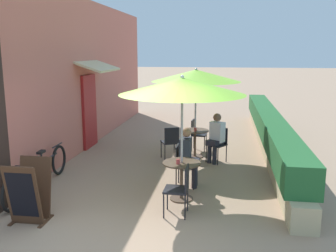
{
  "coord_description": "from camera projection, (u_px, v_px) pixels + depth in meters",
  "views": [
    {
      "loc": [
        1.5,
        -5.09,
        2.77
      ],
      "look_at": [
        0.15,
        3.58,
        1.0
      ],
      "focal_mm": 40.0,
      "sensor_mm": 36.0,
      "label": 1
    }
  ],
  "objects": [
    {
      "name": "ground_plane",
      "position": [
        122.0,
        236.0,
        5.71
      ],
      "size": [
        120.0,
        120.0,
        0.0
      ],
      "primitive_type": "plane",
      "color": "#9E7F66"
    },
    {
      "name": "cafe_facade_wall",
      "position": [
        88.0,
        74.0,
        11.05
      ],
      "size": [
        0.98,
        11.37,
        4.2
      ],
      "color": "#C66B5B",
      "rests_on": "ground_plane"
    },
    {
      "name": "planter_hedge",
      "position": [
        269.0,
        131.0,
        10.59
      ],
      "size": [
        0.6,
        10.37,
        1.01
      ],
      "color": "tan",
      "rests_on": "ground_plane"
    },
    {
      "name": "patio_table_near",
      "position": [
        182.0,
        174.0,
        7.02
      ],
      "size": [
        0.72,
        0.72,
        0.73
      ],
      "color": "brown",
      "rests_on": "ground_plane"
    },
    {
      "name": "patio_umbrella_near",
      "position": [
        182.0,
        86.0,
        6.69
      ],
      "size": [
        2.29,
        2.29,
        2.35
      ],
      "color": "#B7B7BC",
      "rests_on": "ground_plane"
    },
    {
      "name": "cafe_chair_near_left",
      "position": [
        180.0,
        186.0,
        6.33
      ],
      "size": [
        0.41,
        0.41,
        0.87
      ],
      "rotation": [
        0.0,
        0.0,
        7.84
      ],
      "color": "black",
      "rests_on": "ground_plane"
    },
    {
      "name": "cafe_chair_near_right",
      "position": [
        182.0,
        162.0,
        7.7
      ],
      "size": [
        0.41,
        0.41,
        0.87
      ],
      "rotation": [
        0.0,
        0.0,
        10.98
      ],
      "color": "black",
      "rests_on": "ground_plane"
    },
    {
      "name": "seated_patron_near_right",
      "position": [
        188.0,
        154.0,
        7.65
      ],
      "size": [
        0.41,
        0.34,
        1.25
      ],
      "rotation": [
        0.0,
        0.0,
        10.98
      ],
      "color": "#23232D",
      "rests_on": "ground_plane"
    },
    {
      "name": "coffee_cup_near",
      "position": [
        178.0,
        162.0,
        6.86
      ],
      "size": [
        0.07,
        0.07,
        0.09
      ],
      "color": "#B73D3D",
      "rests_on": "patio_table_near"
    },
    {
      "name": "patio_table_mid",
      "position": [
        195.0,
        138.0,
        9.85
      ],
      "size": [
        0.72,
        0.72,
        0.73
      ],
      "color": "brown",
      "rests_on": "ground_plane"
    },
    {
      "name": "patio_umbrella_mid",
      "position": [
        196.0,
        76.0,
        9.53
      ],
      "size": [
        2.29,
        2.29,
        2.35
      ],
      "color": "#B7B7BC",
      "rests_on": "ground_plane"
    },
    {
      "name": "cafe_chair_mid_left",
      "position": [
        171.0,
        140.0,
        9.59
      ],
      "size": [
        0.53,
        0.53,
        0.87
      ],
      "rotation": [
        0.0,
        0.0,
        6.72
      ],
      "color": "black",
      "rests_on": "ground_plane"
    },
    {
      "name": "cafe_chair_mid_right",
      "position": [
        218.0,
        142.0,
        9.43
      ],
      "size": [
        0.56,
        0.56,
        0.87
      ],
      "rotation": [
        0.0,
        0.0,
        8.82
      ],
      "color": "black",
      "rests_on": "ground_plane"
    },
    {
      "name": "seated_patron_mid_right",
      "position": [
        216.0,
        136.0,
        9.32
      ],
      "size": [
        0.49,
        0.51,
        1.25
      ],
      "rotation": [
        0.0,
        0.0,
        8.82
      ],
      "color": "#23232D",
      "rests_on": "ground_plane"
    },
    {
      "name": "cafe_chair_mid_back",
      "position": [
        196.0,
        132.0,
        10.53
      ],
      "size": [
        0.43,
        0.43,
        0.87
      ],
      "rotation": [
        0.0,
        0.0,
        10.91
      ],
      "color": "black",
      "rests_on": "ground_plane"
    },
    {
      "name": "coffee_cup_mid",
      "position": [
        195.0,
        130.0,
        9.65
      ],
      "size": [
        0.07,
        0.07,
        0.09
      ],
      "color": "#B73D3D",
      "rests_on": "patio_table_mid"
    },
    {
      "name": "bicycle_leaning",
      "position": [
        24.0,
        183.0,
        7.02
      ],
      "size": [
        0.18,
        1.68,
        0.73
      ],
      "rotation": [
        0.0,
        0.0,
        0.07
      ],
      "color": "black",
      "rests_on": "ground_plane"
    },
    {
      "name": "bicycle_second",
      "position": [
        48.0,
        166.0,
        7.97
      ],
      "size": [
        0.1,
        1.71,
        0.77
      ],
      "rotation": [
        0.0,
        0.0,
        0.01
      ],
      "color": "black",
      "rests_on": "ground_plane"
    },
    {
      "name": "menu_board",
      "position": [
        29.0,
        192.0,
        6.1
      ],
      "size": [
        0.58,
        0.64,
        1.03
      ],
      "rotation": [
        0.0,
        0.0,
        0.01
      ],
      "color": "#422819",
      "rests_on": "ground_plane"
    }
  ]
}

